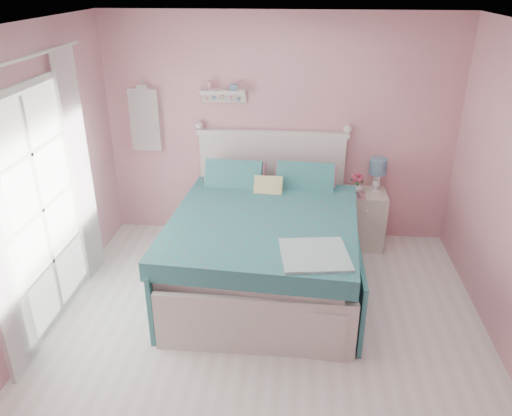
% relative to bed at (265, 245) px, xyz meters
% --- Properties ---
extents(floor, '(4.50, 4.50, 0.00)m').
position_rel_bed_xyz_m(floor, '(0.07, -1.12, -0.43)').
color(floor, silver).
rests_on(floor, ground).
extents(room_shell, '(4.50, 4.50, 4.50)m').
position_rel_bed_xyz_m(room_shell, '(0.07, -1.12, 1.16)').
color(room_shell, '#C67E8E').
rests_on(room_shell, floor).
extents(bed, '(1.89, 2.31, 1.31)m').
position_rel_bed_xyz_m(bed, '(0.00, 0.00, 0.00)').
color(bed, silver).
rests_on(bed, floor).
extents(nightstand, '(0.47, 0.46, 0.68)m').
position_rel_bed_xyz_m(nightstand, '(1.09, 0.88, -0.09)').
color(nightstand, silver).
rests_on(nightstand, floor).
extents(table_lamp, '(0.20, 0.20, 0.39)m').
position_rel_bed_xyz_m(table_lamp, '(1.20, 0.93, 0.52)').
color(table_lamp, white).
rests_on(table_lamp, nightstand).
extents(vase, '(0.16, 0.16, 0.14)m').
position_rel_bed_xyz_m(vase, '(0.98, 0.88, 0.32)').
color(vase, silver).
rests_on(vase, nightstand).
extents(teacup, '(0.11, 0.11, 0.07)m').
position_rel_bed_xyz_m(teacup, '(1.02, 0.71, 0.28)').
color(teacup, pink).
rests_on(teacup, nightstand).
extents(roses, '(0.14, 0.11, 0.12)m').
position_rel_bed_xyz_m(roses, '(0.98, 0.87, 0.43)').
color(roses, '#C94463').
rests_on(roses, vase).
extents(wall_shelf, '(0.50, 0.15, 0.25)m').
position_rel_bed_xyz_m(wall_shelf, '(-0.55, 1.07, 1.31)').
color(wall_shelf, silver).
rests_on(wall_shelf, room_shell).
extents(hanging_dress, '(0.34, 0.03, 0.72)m').
position_rel_bed_xyz_m(hanging_dress, '(-1.48, 1.06, 0.97)').
color(hanging_dress, white).
rests_on(hanging_dress, room_shell).
extents(french_door, '(0.04, 1.32, 2.16)m').
position_rel_bed_xyz_m(french_door, '(-1.90, -0.72, 0.65)').
color(french_door, silver).
rests_on(french_door, floor).
extents(curtain_far, '(0.04, 0.40, 2.32)m').
position_rel_bed_xyz_m(curtain_far, '(-1.84, 0.02, 0.75)').
color(curtain_far, white).
rests_on(curtain_far, floor).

